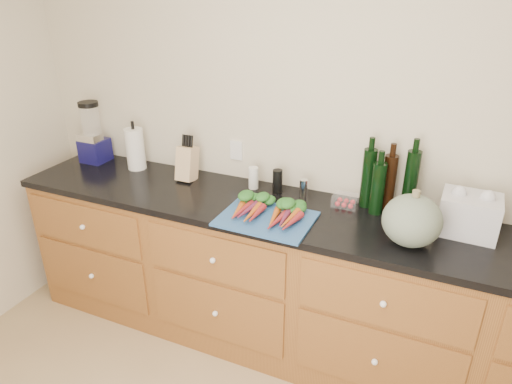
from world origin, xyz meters
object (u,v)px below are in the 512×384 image
at_px(knife_block, 187,163).
at_px(tomato_box, 345,201).
at_px(squash, 412,221).
at_px(carrots, 269,210).
at_px(paper_towel, 135,149).
at_px(cutting_board, 266,219).
at_px(blender_appliance, 93,136).

height_order(knife_block, tomato_box, knife_block).
bearing_deg(knife_block, squash, -10.05).
bearing_deg(knife_block, carrots, -21.23).
xyz_separation_m(paper_towel, knife_block, (0.41, -0.02, -0.03)).
height_order(cutting_board, tomato_box, tomato_box).
xyz_separation_m(cutting_board, carrots, (0.00, 0.04, 0.03)).
height_order(squash, paper_towel, paper_towel).
xyz_separation_m(carrots, paper_towel, (-1.07, 0.28, 0.10)).
bearing_deg(blender_appliance, tomato_box, 0.40).
relative_size(cutting_board, tomato_box, 3.53).
distance_m(carrots, tomato_box, 0.44).
xyz_separation_m(squash, paper_towel, (-1.78, 0.26, 0.01)).
xyz_separation_m(carrots, squash, (0.71, 0.01, 0.09)).
bearing_deg(squash, tomato_box, 143.79).
height_order(cutting_board, knife_block, knife_block).
xyz_separation_m(cutting_board, blender_appliance, (-1.41, 0.32, 0.18)).
relative_size(carrots, blender_appliance, 0.93).
relative_size(squash, knife_block, 1.31).
distance_m(cutting_board, carrots, 0.05).
height_order(paper_towel, knife_block, paper_towel).
bearing_deg(paper_towel, tomato_box, 0.41).
xyz_separation_m(carrots, blender_appliance, (-1.41, 0.27, 0.15)).
distance_m(squash, blender_appliance, 2.14).
relative_size(squash, tomato_box, 2.02).
relative_size(cutting_board, carrots, 1.25).
bearing_deg(blender_appliance, squash, -7.01).
xyz_separation_m(squash, blender_appliance, (-2.12, 0.26, 0.06)).
bearing_deg(carrots, paper_towel, 165.47).
bearing_deg(squash, paper_towel, 171.58).
bearing_deg(tomato_box, knife_block, -178.28).
distance_m(knife_block, tomato_box, 1.00).
bearing_deg(blender_appliance, carrots, -10.99).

